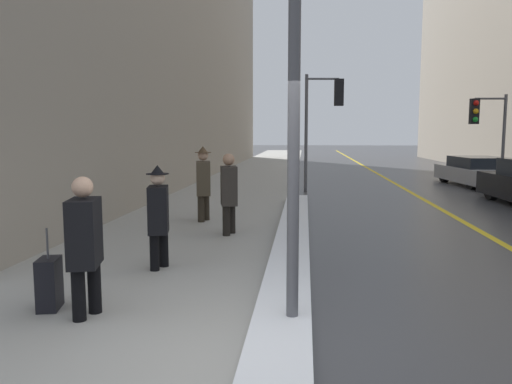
# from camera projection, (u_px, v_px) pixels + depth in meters

# --- Properties ---
(ground_plane) EXTENTS (160.00, 160.00, 0.00)m
(ground_plane) POSITION_uv_depth(u_px,v_px,m) (257.00, 368.00, 4.28)
(ground_plane) COLOR #38383A
(sidewalk_slab) EXTENTS (4.00, 80.00, 0.01)m
(sidewalk_slab) POSITION_uv_depth(u_px,v_px,m) (243.00, 185.00, 19.30)
(sidewalk_slab) COLOR #9E9B93
(sidewalk_slab) RESTS_ON ground
(road_centre_stripe) EXTENTS (0.16, 80.00, 0.00)m
(road_centre_stripe) POSITION_uv_depth(u_px,v_px,m) (401.00, 187.00, 18.72)
(road_centre_stripe) COLOR gold
(road_centre_stripe) RESTS_ON ground
(snow_bank_curb) EXTENTS (0.59, 11.42, 0.18)m
(snow_bank_curb) POSITION_uv_depth(u_px,v_px,m) (292.00, 238.00, 9.19)
(snow_bank_curb) COLOR white
(snow_bank_curb) RESTS_ON ground
(lamp_post) EXTENTS (0.28, 0.28, 5.36)m
(lamp_post) POSITION_uv_depth(u_px,v_px,m) (295.00, 8.00, 4.67)
(lamp_post) COLOR #515156
(lamp_post) RESTS_ON ground
(traffic_light_near) EXTENTS (1.31, 0.39, 3.98)m
(traffic_light_near) POSITION_uv_depth(u_px,v_px,m) (326.00, 107.00, 16.96)
(traffic_light_near) COLOR #515156
(traffic_light_near) RESTS_ON ground
(traffic_light_far) EXTENTS (1.31, 0.37, 3.38)m
(traffic_light_far) POSITION_uv_depth(u_px,v_px,m) (485.00, 121.00, 17.77)
(traffic_light_far) COLOR #515156
(traffic_light_far) RESTS_ON ground
(pedestrian_nearside) EXTENTS (0.40, 0.55, 1.55)m
(pedestrian_nearside) POSITION_uv_depth(u_px,v_px,m) (85.00, 240.00, 5.36)
(pedestrian_nearside) COLOR black
(pedestrian_nearside) RESTS_ON ground
(pedestrian_in_fedora) EXTENTS (0.37, 0.52, 1.55)m
(pedestrian_in_fedora) POSITION_uv_depth(u_px,v_px,m) (158.00, 213.00, 7.30)
(pedestrian_in_fedora) COLOR black
(pedestrian_in_fedora) RESTS_ON ground
(pedestrian_with_shoulder_bag) EXTENTS (0.41, 0.76, 1.61)m
(pedestrian_with_shoulder_bag) POSITION_uv_depth(u_px,v_px,m) (229.00, 190.00, 9.80)
(pedestrian_with_shoulder_bag) COLOR black
(pedestrian_with_shoulder_bag) RESTS_ON ground
(pedestrian_trailing) EXTENTS (0.42, 0.58, 1.72)m
(pedestrian_trailing) POSITION_uv_depth(u_px,v_px,m) (203.00, 181.00, 11.29)
(pedestrian_trailing) COLOR #2A241B
(pedestrian_trailing) RESTS_ON ground
(parked_car_silver) EXTENTS (2.16, 4.56, 1.11)m
(parked_car_silver) POSITION_uv_depth(u_px,v_px,m) (477.00, 172.00, 19.12)
(parked_car_silver) COLOR #B2B2B7
(parked_car_silver) RESTS_ON ground
(rolling_suitcase) EXTENTS (0.29, 0.40, 0.95)m
(rolling_suitcase) POSITION_uv_depth(u_px,v_px,m) (49.00, 284.00, 5.66)
(rolling_suitcase) COLOR black
(rolling_suitcase) RESTS_ON ground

